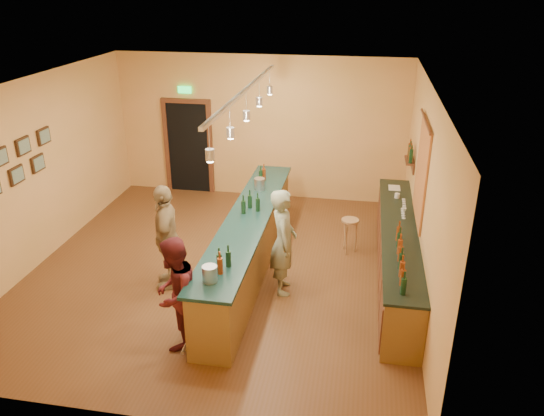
% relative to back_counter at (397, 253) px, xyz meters
% --- Properties ---
extents(floor, '(7.00, 7.00, 0.00)m').
position_rel_back_counter_xyz_m(floor, '(-2.97, -0.18, -0.49)').
color(floor, brown).
rests_on(floor, ground).
extents(ceiling, '(6.50, 7.00, 0.02)m').
position_rel_back_counter_xyz_m(ceiling, '(-2.97, -0.18, 2.71)').
color(ceiling, silver).
rests_on(ceiling, wall_back).
extents(wall_back, '(6.50, 0.02, 3.20)m').
position_rel_back_counter_xyz_m(wall_back, '(-2.97, 3.32, 1.11)').
color(wall_back, tan).
rests_on(wall_back, floor).
extents(wall_front, '(6.50, 0.02, 3.20)m').
position_rel_back_counter_xyz_m(wall_front, '(-2.97, -3.68, 1.11)').
color(wall_front, tan).
rests_on(wall_front, floor).
extents(wall_left, '(0.02, 7.00, 3.20)m').
position_rel_back_counter_xyz_m(wall_left, '(-6.22, -0.18, 1.11)').
color(wall_left, tan).
rests_on(wall_left, floor).
extents(wall_right, '(0.02, 7.00, 3.20)m').
position_rel_back_counter_xyz_m(wall_right, '(0.28, -0.18, 1.11)').
color(wall_right, tan).
rests_on(wall_right, floor).
extents(doorway, '(1.15, 0.09, 2.48)m').
position_rel_back_counter_xyz_m(doorway, '(-4.67, 3.30, 0.64)').
color(doorway, black).
rests_on(doorway, wall_back).
extents(tapestry, '(0.03, 1.40, 1.60)m').
position_rel_back_counter_xyz_m(tapestry, '(0.26, 0.22, 1.36)').
color(tapestry, '#AA3522').
rests_on(tapestry, wall_right).
extents(bottle_shelf, '(0.17, 0.55, 0.54)m').
position_rel_back_counter_xyz_m(bottle_shelf, '(0.20, 1.72, 1.18)').
color(bottle_shelf, '#502618').
rests_on(bottle_shelf, wall_right).
extents(picture_grid, '(0.06, 2.20, 0.70)m').
position_rel_back_counter_xyz_m(picture_grid, '(-6.18, -0.93, 1.46)').
color(picture_grid, '#382111').
rests_on(picture_grid, wall_left).
extents(back_counter, '(0.60, 4.55, 1.27)m').
position_rel_back_counter_xyz_m(back_counter, '(0.00, 0.00, 0.00)').
color(back_counter, brown).
rests_on(back_counter, floor).
extents(tasting_bar, '(0.73, 5.10, 1.38)m').
position_rel_back_counter_xyz_m(tasting_bar, '(-2.49, -0.18, 0.12)').
color(tasting_bar, brown).
rests_on(tasting_bar, floor).
extents(pendant_track, '(0.11, 4.60, 0.50)m').
position_rel_back_counter_xyz_m(pendant_track, '(-2.48, -0.18, 2.50)').
color(pendant_track, silver).
rests_on(pendant_track, ceiling).
extents(bartender, '(0.53, 0.70, 1.76)m').
position_rel_back_counter_xyz_m(bartender, '(-1.82, -0.68, 0.39)').
color(bartender, gray).
rests_on(bartender, floor).
extents(customer_a, '(0.64, 0.80, 1.61)m').
position_rel_back_counter_xyz_m(customer_a, '(-3.03, -2.29, 0.32)').
color(customer_a, '#59191E').
rests_on(customer_a, floor).
extents(customer_b, '(0.67, 1.11, 1.77)m').
position_rel_back_counter_xyz_m(customer_b, '(-3.68, -0.84, 0.40)').
color(customer_b, '#997A51').
rests_on(customer_b, floor).
extents(bar_stool, '(0.32, 0.32, 0.66)m').
position_rel_back_counter_xyz_m(bar_stool, '(-0.82, 0.83, 0.02)').
color(bar_stool, '#A96C4C').
rests_on(bar_stool, floor).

